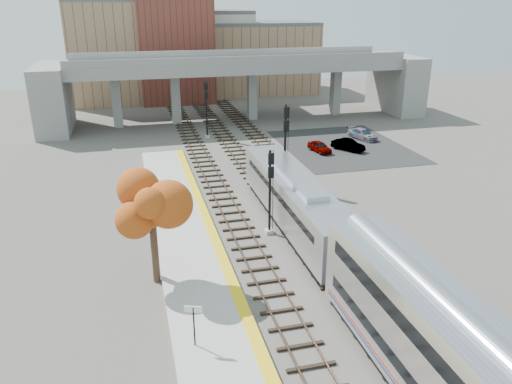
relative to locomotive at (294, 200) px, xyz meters
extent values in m
plane|color=#47423D|center=(-1.00, -7.88, -2.28)|extent=(160.00, 160.00, 0.00)
cube|color=#9E9E99|center=(-8.25, -7.88, -2.10)|extent=(4.50, 60.00, 0.35)
cube|color=yellow|center=(-6.35, -7.88, -1.92)|extent=(0.70, 60.00, 0.01)
cube|color=black|center=(-4.20, 4.62, -2.21)|extent=(2.50, 95.00, 0.14)
cube|color=brown|center=(-4.92, 4.62, -2.10)|extent=(0.07, 95.00, 0.14)
cube|color=brown|center=(-3.48, 4.62, -2.10)|extent=(0.07, 95.00, 0.14)
cube|color=black|center=(0.00, 4.62, -2.21)|extent=(2.50, 95.00, 0.14)
cube|color=brown|center=(-0.72, 4.62, -2.10)|extent=(0.07, 95.00, 0.14)
cube|color=brown|center=(0.72, 4.62, -2.10)|extent=(0.07, 95.00, 0.14)
cube|color=black|center=(4.00, 4.62, -2.21)|extent=(2.50, 95.00, 0.14)
cube|color=brown|center=(3.28, 4.62, -2.10)|extent=(0.07, 95.00, 0.14)
cube|color=brown|center=(4.72, 4.62, -2.10)|extent=(0.07, 95.00, 0.14)
cube|color=slate|center=(4.00, 37.12, 5.47)|extent=(46.00, 10.00, 1.50)
cube|color=slate|center=(4.00, 32.32, 6.72)|extent=(46.00, 0.20, 1.00)
cube|color=slate|center=(4.00, 41.92, 6.72)|extent=(46.00, 0.20, 1.00)
cube|color=slate|center=(-13.00, 37.12, 1.22)|extent=(1.20, 1.60, 7.00)
cube|color=slate|center=(-5.00, 37.12, 1.22)|extent=(1.20, 1.60, 7.00)
cube|color=slate|center=(6.00, 37.12, 1.22)|extent=(1.20, 1.60, 7.00)
cube|color=slate|center=(19.00, 37.12, 1.22)|extent=(1.20, 1.60, 7.00)
cube|color=slate|center=(-21.00, 37.12, 1.97)|extent=(4.00, 12.00, 8.50)
cube|color=slate|center=(29.00, 37.12, 1.97)|extent=(4.00, 12.00, 8.50)
cube|color=#8E6C53|center=(-11.00, 57.12, 5.72)|extent=(18.00, 14.00, 16.00)
cube|color=#4C4C4F|center=(-11.00, 57.12, 14.02)|extent=(18.00, 14.00, 0.60)
cube|color=beige|center=(3.00, 62.12, 4.72)|extent=(16.00, 16.00, 14.00)
cube|color=#4C4C4F|center=(3.00, 62.12, 12.02)|extent=(16.00, 16.00, 0.60)
cube|color=maroon|center=(-3.00, 54.12, 7.72)|extent=(12.00, 10.00, 20.00)
cube|color=#8E6C53|center=(13.00, 60.12, 3.72)|extent=(20.00, 14.00, 12.00)
cube|color=#4C4C4F|center=(13.00, 60.12, 10.02)|extent=(20.00, 14.00, 0.60)
cube|color=black|center=(13.00, 20.12, -2.26)|extent=(14.00, 18.00, 0.04)
cube|color=#A8AAB2|center=(0.00, -0.01, 0.07)|extent=(3.00, 19.00, 3.20)
cube|color=black|center=(0.00, 9.51, 0.67)|extent=(2.20, 0.06, 1.10)
cube|color=black|center=(0.00, -0.01, 0.67)|extent=(3.02, 16.15, 0.50)
cube|color=black|center=(0.00, -0.01, -1.78)|extent=(2.70, 17.10, 0.50)
cube|color=#A8AAB2|center=(0.00, -0.01, 1.87)|extent=(1.60, 9.50, 0.40)
cube|color=#9E9E99|center=(-2.10, -0.52, -2.13)|extent=(0.60, 0.60, 0.30)
cylinder|color=black|center=(-2.10, -0.52, 0.97)|extent=(0.19, 0.19, 6.50)
cube|color=black|center=(-2.10, -0.77, 3.66)|extent=(0.42, 0.18, 0.84)
cube|color=black|center=(-2.10, -0.77, 2.64)|extent=(0.42, 0.18, 0.84)
cube|color=#9E9E99|center=(2.00, 8.76, -2.13)|extent=(0.60, 0.60, 0.30)
cylinder|color=black|center=(2.00, 8.76, 1.60)|extent=(0.22, 0.22, 7.75)
cube|color=black|center=(2.00, 8.51, 4.81)|extent=(0.50, 0.18, 1.00)
cube|color=black|center=(2.00, 8.51, 3.59)|extent=(0.50, 0.18, 1.00)
cube|color=#9E9E99|center=(-2.10, 28.21, -2.13)|extent=(0.60, 0.60, 0.30)
cylinder|color=black|center=(-2.10, 28.21, 1.28)|extent=(0.20, 0.20, 7.11)
cube|color=black|center=(-2.10, 27.96, 4.22)|extent=(0.46, 0.18, 0.91)
cube|color=black|center=(-2.10, 27.96, 3.11)|extent=(0.46, 0.18, 0.91)
cylinder|color=black|center=(-9.39, -12.50, -0.83)|extent=(0.08, 0.08, 2.20)
cube|color=white|center=(-9.39, -12.50, 0.17)|extent=(0.86, 0.36, 0.35)
cylinder|color=#382619|center=(-10.77, -5.31, 0.10)|extent=(0.44, 0.44, 4.76)
ellipsoid|color=#B33A17|center=(-10.77, -5.31, 2.83)|extent=(3.60, 3.60, 3.40)
imported|color=#99999E|center=(9.35, 18.54, -1.63)|extent=(2.13, 3.77, 1.21)
imported|color=#99999E|center=(12.76, 18.24, -1.59)|extent=(3.37, 4.05, 1.30)
imported|color=#99999E|center=(16.64, 22.45, -1.61)|extent=(3.07, 4.68, 1.26)
camera|label=1|loc=(-11.57, -33.06, 14.21)|focal=35.00mm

